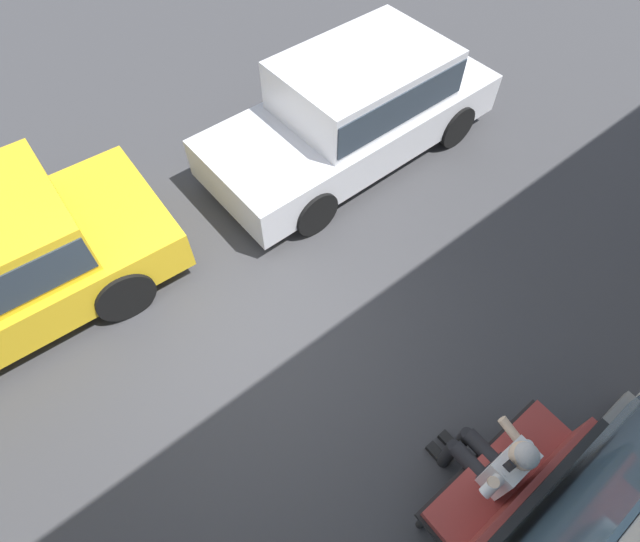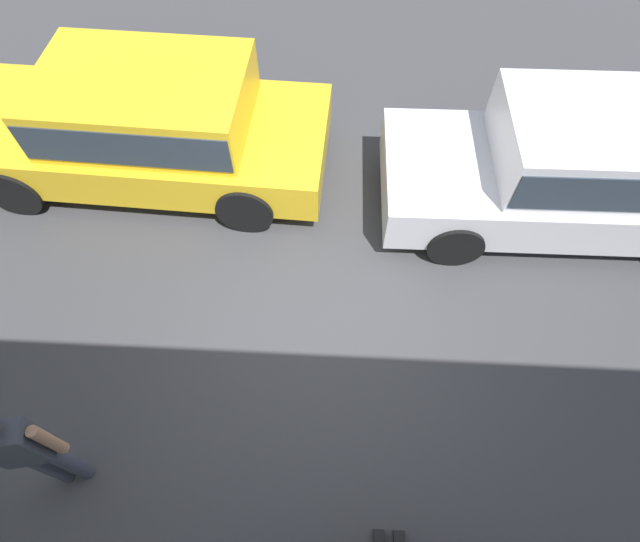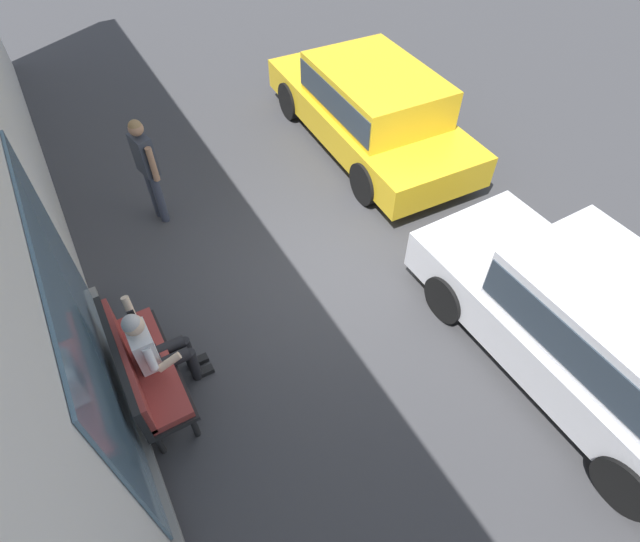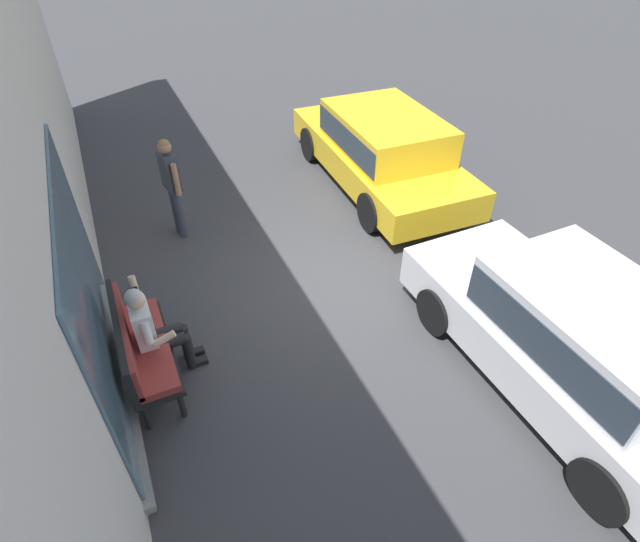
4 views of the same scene
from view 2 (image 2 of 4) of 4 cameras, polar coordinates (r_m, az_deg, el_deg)
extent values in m
plane|color=#38383A|center=(5.66, 0.31, -4.90)|extent=(60.00, 60.00, 0.00)
cube|color=silver|center=(6.77, 26.21, 9.19)|extent=(4.38, 1.78, 0.59)
cube|color=silver|center=(6.44, 29.82, 12.67)|extent=(2.28, 1.55, 0.68)
cube|color=#28333D|center=(6.44, 29.82, 12.67)|extent=(2.24, 1.59, 0.48)
cylinder|color=black|center=(5.98, 15.20, 3.00)|extent=(0.65, 0.19, 0.65)
cylinder|color=black|center=(7.06, 13.81, 14.08)|extent=(0.65, 0.19, 0.65)
cube|color=gold|center=(7.00, -19.41, 14.20)|extent=(4.74, 2.08, 0.55)
cube|color=gold|center=(6.55, -19.39, 17.98)|extent=(2.50, 1.76, 0.66)
cube|color=#28333D|center=(6.55, -19.39, 17.98)|extent=(2.45, 1.79, 0.46)
cylinder|color=black|center=(7.29, -31.56, 7.74)|extent=(0.71, 0.21, 0.70)
cylinder|color=black|center=(8.35, -26.92, 17.34)|extent=(0.71, 0.21, 0.70)
cylinder|color=black|center=(6.12, -8.54, 7.01)|extent=(0.71, 0.21, 0.70)
cylinder|color=black|center=(7.35, -5.99, 17.86)|extent=(0.71, 0.21, 0.70)
cylinder|color=#383D4C|center=(5.25, -28.68, -18.96)|extent=(0.13, 0.13, 0.88)
cylinder|color=#383D4C|center=(5.17, -26.76, -18.96)|extent=(0.13, 0.13, 0.88)
cube|color=#333842|center=(4.57, -31.54, -16.50)|extent=(0.39, 0.27, 0.60)
cylinder|color=#A37556|center=(4.50, -28.59, -16.62)|extent=(0.09, 0.09, 0.54)
camera|label=1|loc=(1.28, -93.51, 5.60)|focal=28.00mm
camera|label=3|loc=(4.11, 95.20, -0.12)|focal=28.00mm
camera|label=4|loc=(5.15, 90.85, -2.87)|focal=28.00mm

